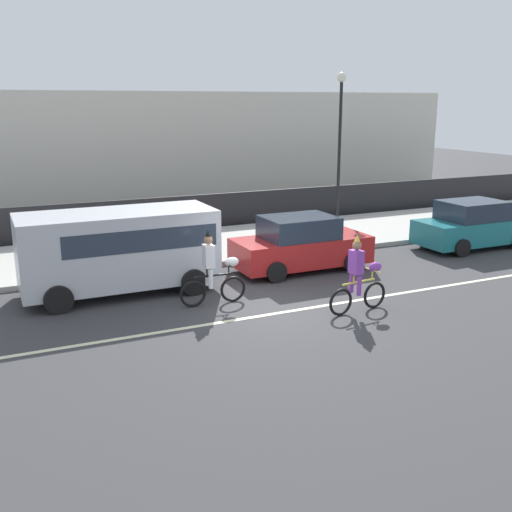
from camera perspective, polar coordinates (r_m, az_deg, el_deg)
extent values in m
plane|color=#38383A|center=(14.87, 1.36, -4.85)|extent=(80.00, 80.00, 0.00)
cube|color=beige|center=(14.45, 2.24, -5.43)|extent=(36.00, 0.14, 0.01)
cube|color=#ADAAA3|center=(20.65, -6.63, 0.80)|extent=(60.00, 5.00, 0.15)
cube|color=black|center=(23.23, -8.95, 3.83)|extent=(40.00, 0.08, 1.40)
cube|color=beige|center=(32.05, -8.01, 10.35)|extent=(28.00, 8.00, 5.39)
torus|color=black|center=(15.14, -2.22, -3.17)|extent=(0.67, 0.10, 0.67)
torus|color=black|center=(14.83, -6.03, -3.62)|extent=(0.67, 0.10, 0.67)
cylinder|color=black|center=(14.86, -4.13, -1.87)|extent=(0.97, 0.09, 0.05)
cylinder|color=black|center=(14.79, -4.69, -1.59)|extent=(0.04, 0.04, 0.18)
cylinder|color=black|center=(14.96, -2.61, -1.28)|extent=(0.04, 0.04, 0.23)
cylinder|color=black|center=(14.93, -2.62, -0.85)|extent=(0.05, 0.50, 0.03)
ellipsoid|color=white|center=(14.94, -2.32, -0.56)|extent=(0.37, 0.22, 0.24)
cube|color=white|center=(14.69, -4.54, 0.00)|extent=(0.25, 0.33, 0.56)
sphere|color=#9E7051|center=(14.60, -4.57, 1.52)|extent=(0.22, 0.22, 0.22)
cone|color=black|center=(14.56, -4.58, 2.21)|extent=(0.14, 0.14, 0.16)
cylinder|color=white|center=(14.71, -4.33, -2.20)|extent=(0.11, 0.11, 0.48)
cylinder|color=white|center=(14.97, -4.66, -1.91)|extent=(0.11, 0.11, 0.48)
torus|color=black|center=(14.96, 11.22, -3.66)|extent=(0.67, 0.14, 0.67)
torus|color=black|center=(14.31, 8.07, -4.37)|extent=(0.67, 0.14, 0.67)
cylinder|color=#E5D84C|center=(14.51, 9.75, -2.45)|extent=(0.97, 0.15, 0.05)
cylinder|color=#E5D84C|center=(14.39, 9.31, -2.20)|extent=(0.04, 0.04, 0.18)
cylinder|color=#E5D84C|center=(14.74, 11.01, -1.77)|extent=(0.04, 0.04, 0.23)
cylinder|color=#E5D84C|center=(14.71, 11.03, -1.34)|extent=(0.08, 0.50, 0.03)
ellipsoid|color=purple|center=(14.75, 11.29, -1.03)|extent=(0.38, 0.24, 0.24)
cube|color=purple|center=(14.30, 9.53, -0.56)|extent=(0.27, 0.34, 0.56)
sphere|color=#9E7051|center=(14.21, 9.60, 1.00)|extent=(0.22, 0.22, 0.22)
cone|color=#E5D84C|center=(14.17, 9.63, 1.71)|extent=(0.14, 0.14, 0.16)
cylinder|color=purple|center=(14.35, 9.80, -2.80)|extent=(0.11, 0.11, 0.48)
cylinder|color=purple|center=(14.56, 9.09, -2.53)|extent=(0.11, 0.11, 0.48)
cube|color=silver|center=(16.03, -12.97, 0.78)|extent=(5.00, 2.00, 1.90)
cube|color=#283342|center=(16.03, -11.64, 2.14)|extent=(3.90, 2.02, 0.56)
cylinder|color=black|center=(15.75, -5.96, -2.48)|extent=(0.70, 0.22, 0.70)
cylinder|color=black|center=(17.58, -8.09, -0.74)|extent=(0.70, 0.22, 0.70)
cylinder|color=black|center=(15.06, -18.30, -3.95)|extent=(0.70, 0.22, 0.70)
cylinder|color=black|center=(16.97, -19.14, -1.98)|extent=(0.70, 0.22, 0.70)
cube|color=#1E727A|center=(22.06, 19.95, 2.30)|extent=(4.10, 1.72, 0.80)
cube|color=#232D3D|center=(21.86, 19.92, 4.13)|extent=(2.10, 1.58, 0.64)
cylinder|color=black|center=(23.60, 20.64, 2.25)|extent=(0.60, 0.20, 0.60)
cylinder|color=black|center=(20.65, 19.02, 0.74)|extent=(0.60, 0.20, 0.60)
cylinder|color=black|center=(21.89, 15.93, 1.72)|extent=(0.60, 0.20, 0.60)
cube|color=#AD1E1E|center=(18.00, 4.33, 0.54)|extent=(4.10, 1.72, 0.80)
cube|color=#232D3D|center=(17.79, 4.09, 2.76)|extent=(2.10, 1.58, 0.64)
cylinder|color=black|center=(18.01, 9.18, -0.58)|extent=(0.60, 0.20, 0.60)
cylinder|color=black|center=(19.41, 6.36, 0.61)|extent=(0.60, 0.20, 0.60)
cylinder|color=black|center=(16.76, 1.94, -1.54)|extent=(0.60, 0.20, 0.60)
cylinder|color=black|center=(18.26, -0.49, -0.19)|extent=(0.60, 0.20, 0.60)
cylinder|color=black|center=(24.00, 7.92, 9.51)|extent=(0.12, 0.12, 5.50)
sphere|color=#EAEACC|center=(23.93, 8.17, 16.51)|extent=(0.36, 0.36, 0.36)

